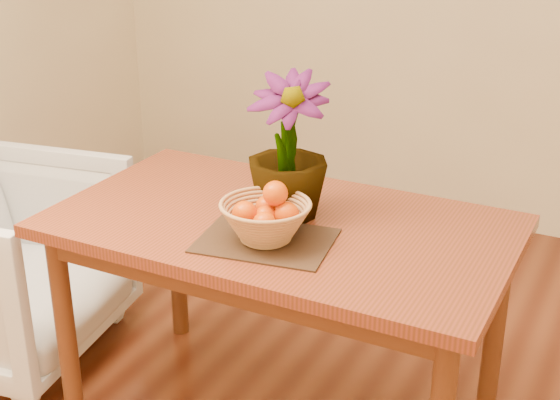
% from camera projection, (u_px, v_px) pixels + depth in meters
% --- Properties ---
extents(table, '(1.40, 0.80, 0.75)m').
position_uv_depth(table, '(280.00, 246.00, 2.41)').
color(table, maroon).
rests_on(table, floor).
extents(placemat, '(0.42, 0.34, 0.01)m').
position_uv_depth(placemat, '(266.00, 241.00, 2.24)').
color(placemat, '#3A2115').
rests_on(placemat, table).
extents(wicker_basket, '(0.26, 0.26, 0.11)m').
position_uv_depth(wicker_basket, '(266.00, 223.00, 2.22)').
color(wicker_basket, tan).
rests_on(wicker_basket, placemat).
extents(orange_pile, '(0.18, 0.17, 0.13)m').
position_uv_depth(orange_pile, '(267.00, 210.00, 2.20)').
color(orange_pile, '#E35203').
rests_on(orange_pile, wicker_basket).
extents(potted_plant, '(0.30, 0.30, 0.44)m').
position_uv_depth(potted_plant, '(288.00, 147.00, 2.33)').
color(potted_plant, '#144213').
rests_on(potted_plant, table).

